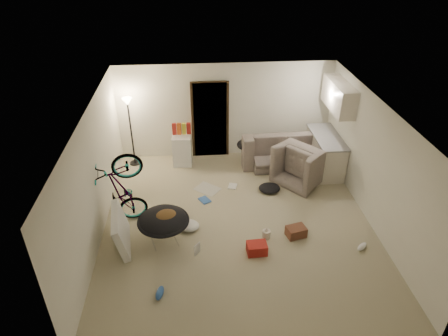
{
  "coord_description": "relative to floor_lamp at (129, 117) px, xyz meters",
  "views": [
    {
      "loc": [
        -0.82,
        -6.53,
        5.31
      ],
      "look_at": [
        -0.23,
        0.6,
        0.98
      ],
      "focal_mm": 32.0,
      "sensor_mm": 36.0,
      "label": 1
    }
  ],
  "objects": [
    {
      "name": "book_asset",
      "position": [
        1.48,
        -3.59,
        -1.3
      ],
      "size": [
        0.29,
        0.29,
        0.02
      ],
      "primitive_type": "imported",
      "rotation": [
        0.0,
        0.0,
        0.86
      ],
      "color": "#A01E18",
      "rests_on": "floor"
    },
    {
      "name": "bicycle",
      "position": [
        0.1,
        -2.47,
        -0.85
      ],
      "size": [
        1.84,
        1.03,
        1.01
      ],
      "primitive_type": "imported",
      "rotation": [
        0.0,
        -0.17,
        1.74
      ],
      "color": "black",
      "rests_on": "floor"
    },
    {
      "name": "wall_right",
      "position": [
        5.16,
        -2.65,
        -0.06
      ],
      "size": [
        0.02,
        6.0,
        2.5
      ],
      "primitive_type": "cube",
      "color": "white",
      "rests_on": "floor"
    },
    {
      "name": "floor_lamp",
      "position": [
        0.0,
        0.0,
        0.0
      ],
      "size": [
        0.28,
        0.28,
        1.81
      ],
      "color": "black",
      "rests_on": "floor"
    },
    {
      "name": "shoe_2",
      "position": [
        0.89,
        -4.47,
        -1.25
      ],
      "size": [
        0.18,
        0.32,
        0.11
      ],
      "primitive_type": "ellipsoid",
      "rotation": [
        0.0,
        0.0,
        1.38
      ],
      "color": "#2F5CAD",
      "rests_on": "floor"
    },
    {
      "name": "mini_fridge",
      "position": [
        1.25,
        -0.1,
        -0.91
      ],
      "size": [
        0.5,
        0.5,
        0.8
      ],
      "primitive_type": "cube",
      "rotation": [
        0.0,
        0.0,
        -0.06
      ],
      "color": "white",
      "rests_on": "floor"
    },
    {
      "name": "armchair",
      "position": [
        4.23,
        -1.08,
        -0.95
      ],
      "size": [
        1.43,
        1.45,
        0.71
      ],
      "primitive_type": "imported",
      "rotation": [
        0.0,
        0.0,
        2.28
      ],
      "color": "#323832",
      "rests_on": "floor"
    },
    {
      "name": "hoodie",
      "position": [
        0.97,
        -3.15,
        -0.68
      ],
      "size": [
        0.6,
        0.56,
        0.22
      ],
      "primitive_type": "ellipsoid",
      "rotation": [
        0.0,
        0.0,
        0.43
      ],
      "color": "brown",
      "rests_on": "saucer_chair"
    },
    {
      "name": "clothes_lump_b",
      "position": [
        3.28,
        -1.55,
        -1.23
      ],
      "size": [
        0.52,
        0.46,
        0.15
      ],
      "primitive_type": "ellipsoid",
      "rotation": [
        0.0,
        0.0,
        0.03
      ],
      "color": "black",
      "rests_on": "floor"
    },
    {
      "name": "book_blue",
      "position": [
        1.74,
        -1.81,
        -1.29
      ],
      "size": [
        0.31,
        0.33,
        0.03
      ],
      "primitive_type": "cube",
      "rotation": [
        0.0,
        0.0,
        0.52
      ],
      "color": "#2F5CAD",
      "rests_on": "floor"
    },
    {
      "name": "shoe_4",
      "position": [
        4.7,
        -3.64,
        -1.25
      ],
      "size": [
        0.29,
        0.27,
        0.11
      ],
      "primitive_type": "ellipsoid",
      "rotation": [
        0.0,
        0.0,
        0.72
      ],
      "color": "white",
      "rests_on": "floor"
    },
    {
      "name": "counter_top",
      "position": [
        4.83,
        -0.65,
        -0.41
      ],
      "size": [
        0.64,
        1.54,
        0.04
      ],
      "primitive_type": "cube",
      "color": "gray",
      "rests_on": "kitchen_counter"
    },
    {
      "name": "snack_box_2",
      "position": [
        1.32,
        -0.1,
        -0.31
      ],
      "size": [
        0.1,
        0.08,
        0.3
      ],
      "primitive_type": "cube",
      "rotation": [
        0.0,
        0.0,
        0.06
      ],
      "color": "gold",
      "rests_on": "mini_fridge"
    },
    {
      "name": "sofa_drape",
      "position": [
        2.93,
        -0.2,
        -0.77
      ],
      "size": [
        0.64,
        0.56,
        0.28
      ],
      "primitive_type": "ellipsoid",
      "rotation": [
        0.0,
        0.0,
        0.19
      ],
      "color": "black",
      "rests_on": "sofa"
    },
    {
      "name": "drink_case_b",
      "position": [
        2.66,
        -3.59,
        -1.2
      ],
      "size": [
        0.39,
        0.29,
        0.22
      ],
      "primitive_type": "cube",
      "rotation": [
        0.0,
        0.0,
        0.05
      ],
      "color": "#A01E18",
      "rests_on": "floor"
    },
    {
      "name": "sofa",
      "position": [
        3.88,
        -0.2,
        -0.98
      ],
      "size": [
        2.27,
        0.95,
        0.66
      ],
      "primitive_type": "imported",
      "rotation": [
        0.0,
        0.0,
        3.17
      ],
      "color": "#323832",
      "rests_on": "floor"
    },
    {
      "name": "clothes_lump_c",
      "position": [
        1.38,
        -2.76,
        -1.24
      ],
      "size": [
        0.57,
        0.54,
        0.14
      ],
      "primitive_type": "ellipsoid",
      "rotation": [
        0.0,
        0.0,
        -0.43
      ],
      "color": "silver",
      "rests_on": "floor"
    },
    {
      "name": "wall_left",
      "position": [
        -0.36,
        -2.65,
        -0.06
      ],
      "size": [
        0.02,
        6.0,
        2.5
      ],
      "primitive_type": "cube",
      "color": "white",
      "rests_on": "floor"
    },
    {
      "name": "drink_case_a",
      "position": [
        3.52,
        -3.17,
        -1.2
      ],
      "size": [
        0.43,
        0.35,
        0.21
      ],
      "primitive_type": "cube",
      "rotation": [
        0.0,
        0.0,
        0.25
      ],
      "color": "brown",
      "rests_on": "floor"
    },
    {
      "name": "floor",
      "position": [
        2.4,
        -2.65,
        -1.32
      ],
      "size": [
        5.5,
        6.0,
        0.02
      ],
      "primitive_type": "cube",
      "color": "#B1A888",
      "rests_on": "ground"
    },
    {
      "name": "snack_box_3",
      "position": [
        1.44,
        -0.1,
        -0.31
      ],
      "size": [
        0.11,
        0.08,
        0.3
      ],
      "primitive_type": "cube",
      "rotation": [
        0.0,
        0.0,
        -0.15
      ],
      "color": "#A01E18",
      "rests_on": "mini_fridge"
    },
    {
      "name": "tv_box",
      "position": [
        0.1,
        -3.13,
        -0.95
      ],
      "size": [
        0.43,
        1.12,
        0.73
      ],
      "primitive_type": "cube",
      "rotation": [
        0.0,
        -0.21,
        0.15
      ],
      "color": "silver",
      "rests_on": "floor"
    },
    {
      "name": "doorway",
      "position": [
        2.0,
        0.32,
        -0.29
      ],
      "size": [
        0.85,
        0.1,
        2.04
      ],
      "primitive_type": "cube",
      "color": "black",
      "rests_on": "floor"
    },
    {
      "name": "snack_box_0",
      "position": [
        1.08,
        -0.1,
        -0.31
      ],
      "size": [
        0.11,
        0.09,
        0.3
      ],
      "primitive_type": "cube",
      "rotation": [
        0.0,
        0.0,
        0.17
      ],
      "color": "#A01E18",
      "rests_on": "mini_fridge"
    },
    {
      "name": "snack_box_1",
      "position": [
        1.2,
        -0.1,
        -0.31
      ],
      "size": [
        0.11,
        0.09,
        0.3
      ],
      "primitive_type": "cube",
      "rotation": [
        0.0,
        0.0,
        -0.27
      ],
      "color": "#CC5219",
      "rests_on": "mini_fridge"
    },
    {
      "name": "ceiling",
      "position": [
        2.4,
        -2.65,
        1.2
      ],
      "size": [
        5.5,
        6.0,
        0.02
      ],
      "primitive_type": "cube",
      "color": "white",
      "rests_on": "wall_back"
    },
    {
      "name": "saucer_chair",
      "position": [
        0.92,
        -3.12,
        -0.89
      ],
      "size": [
        1.0,
        1.0,
        0.71
      ],
      "color": "silver",
      "rests_on": "floor"
    },
    {
      "name": "shoe_1",
      "position": [
        1.16,
        -0.1,
        -1.26
      ],
      "size": [
        0.24,
        0.26,
        0.09
      ],
      "primitive_type": "ellipsoid",
      "rotation": [
        0.0,
        0.0,
        -0.85
      ],
      "color": "slate",
      "rests_on": "floor"
    },
    {
      "name": "wall_front",
      "position": [
        2.4,
        -5.66,
        -0.06
      ],
      "size": [
        5.5,
        0.02,
        2.5
      ],
      "primitive_type": "cube",
      "color": "white",
      "rests_on": "floor"
    },
    {
      "name": "book_white",
      "position": [
        2.43,
        -1.3,
        -1.3
      ],
      "size": [
        0.25,
        0.29,
        0.02
      ],
      "primitive_type": "cube",
      "rotation": [
        0.0,
        0.0,
        -0.27
      ],
      "color": "silver",
      "rests_on": "floor"
    },
    {
      "name": "kitchen_counter",
      "position": [
        4.83,
        -0.65,
        -0.87
      ],
      "size": [
        0.6,
        1.5,
        0.88
      ],
      "primitive_type": "cube",
      "color": "beige",
      "rests_on": "floor"
    },
    {
      "name": "wall_back",
      "position": [
        2.4,
        0.36,
        -0.06
      ],
      "size": [
        5.5,
        0.02,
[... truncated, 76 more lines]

